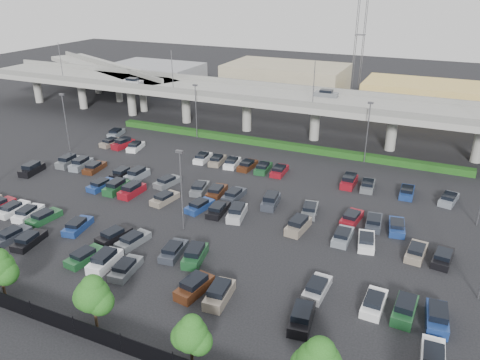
{
  "coord_description": "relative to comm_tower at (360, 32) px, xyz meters",
  "views": [
    {
      "loc": [
        27.23,
        -51.12,
        28.65
      ],
      "look_at": [
        2.01,
        4.45,
        2.0
      ],
      "focal_mm": 35.0,
      "sensor_mm": 36.0,
      "label": 1
    }
  ],
  "objects": [
    {
      "name": "distant_buildings",
      "position": [
        8.38,
        -12.19,
        -11.87
      ],
      "size": [
        138.0,
        24.0,
        9.0
      ],
      "color": "gray",
      "rests_on": "ground"
    },
    {
      "name": "parked_cars",
      "position": [
        -5.86,
        -77.31,
        -15.01
      ],
      "size": [
        63.19,
        41.67,
        1.67
      ],
      "color": "#2D313A",
      "rests_on": "ground"
    },
    {
      "name": "light_poles",
      "position": [
        -8.12,
        -72.0,
        -9.37
      ],
      "size": [
        66.9,
        48.38,
        10.3
      ],
      "color": "#515056",
      "rests_on": "ground"
    },
    {
      "name": "overpass",
      "position": [
        -4.22,
        -42.01,
        -8.64
      ],
      "size": [
        150.0,
        13.0,
        15.8
      ],
      "color": "gray",
      "rests_on": "ground"
    },
    {
      "name": "fence",
      "position": [
        -4.05,
        -102.0,
        -14.71
      ],
      "size": [
        70.0,
        0.1,
        2.0
      ],
      "color": "black",
      "rests_on": "ground"
    },
    {
      "name": "hedge",
      "position": [
        -4.0,
        -49.0,
        -15.06
      ],
      "size": [
        66.0,
        1.6,
        1.1
      ],
      "primitive_type": "cube",
      "color": "#113910",
      "rests_on": "ground"
    },
    {
      "name": "tree_row",
      "position": [
        -3.3,
        -100.53,
        -12.09
      ],
      "size": [
        65.07,
        3.66,
        5.94
      ],
      "color": "#332316",
      "rests_on": "ground"
    },
    {
      "name": "on_ramp",
      "position": [
        -56.1,
        -30.95,
        -8.76
      ],
      "size": [
        50.93,
        30.13,
        8.8
      ],
      "color": "gray",
      "rests_on": "ground"
    },
    {
      "name": "ground",
      "position": [
        -4.0,
        -74.0,
        -15.61
      ],
      "size": [
        280.0,
        280.0,
        0.0
      ],
      "primitive_type": "plane",
      "color": "black"
    },
    {
      "name": "comm_tower",
      "position": [
        0.0,
        0.0,
        0.0
      ],
      "size": [
        2.4,
        2.4,
        30.0
      ],
      "color": "#515056",
      "rests_on": "ground"
    }
  ]
}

